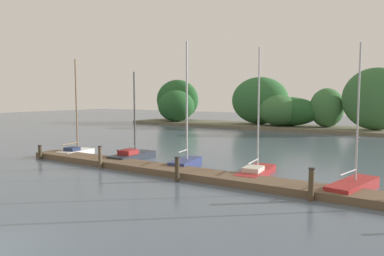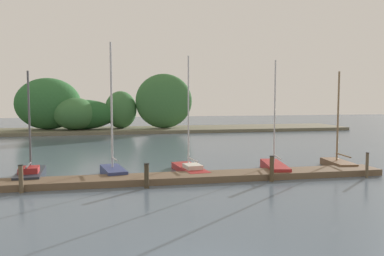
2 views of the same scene
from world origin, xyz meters
The scene contains 11 objects.
dock_pier centered at (0.00, 11.78, 0.17)m, with size 26.10×1.80×0.35m.
far_shore centered at (-9.14, 42.67, 2.82)m, with size 58.50×8.22×7.51m.
sailboat_0 centered at (-11.48, 13.12, 0.39)m, with size 1.48×2.98×6.96m.
sailboat_1 centered at (-6.55, 13.86, 0.35)m, with size 1.53×3.92×5.93m.
sailboat_2 centered at (-2.13, 13.72, 0.46)m, with size 1.58×3.13×7.55m.
sailboat_3 centered at (2.35, 13.93, 0.30)m, with size 1.66×4.36×6.92m.
sailboat_4 centered at (7.41, 13.19, 0.32)m, with size 1.75×4.07×6.69m.
mooring_piling_0 centered at (-12.18, 10.64, 0.49)m, with size 0.27×0.27×0.96m.
mooring_piling_1 centered at (-6.36, 10.73, 0.68)m, with size 0.24×0.24×1.34m.
mooring_piling_2 centered at (-0.49, 10.50, 0.63)m, with size 0.27×0.27×1.25m.
mooring_piling_3 centered at (6.19, 10.68, 0.70)m, with size 0.26×0.26×1.39m.
Camera 1 is at (10.35, -4.49, 4.36)m, focal length 34.59 mm.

